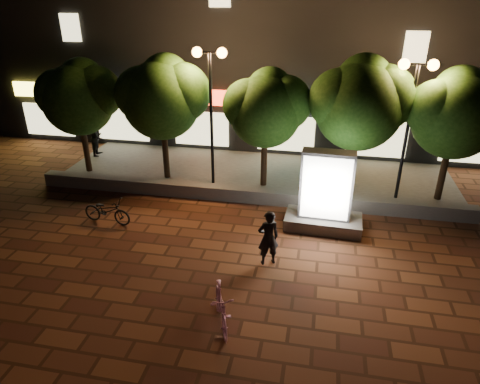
% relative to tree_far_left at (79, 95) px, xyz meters
% --- Properties ---
extents(ground, '(80.00, 80.00, 0.00)m').
position_rel_tree_far_left_xyz_m(ground, '(6.95, -5.46, -3.29)').
color(ground, brown).
rests_on(ground, ground).
extents(retaining_wall, '(16.00, 0.45, 0.50)m').
position_rel_tree_far_left_xyz_m(retaining_wall, '(6.95, -1.46, -3.04)').
color(retaining_wall, slate).
rests_on(retaining_wall, ground).
extents(sidewalk, '(16.00, 5.00, 0.08)m').
position_rel_tree_far_left_xyz_m(sidewalk, '(6.95, 1.04, -3.25)').
color(sidewalk, slate).
rests_on(sidewalk, ground).
extents(building_block, '(28.00, 8.12, 11.30)m').
position_rel_tree_far_left_xyz_m(building_block, '(6.94, 7.53, 1.70)').
color(building_block, black).
rests_on(building_block, ground).
extents(tree_far_left, '(3.36, 2.80, 4.63)m').
position_rel_tree_far_left_xyz_m(tree_far_left, '(0.00, 0.00, 0.00)').
color(tree_far_left, black).
rests_on(tree_far_left, sidewalk).
extents(tree_left, '(3.60, 3.00, 4.89)m').
position_rel_tree_far_left_xyz_m(tree_left, '(3.50, 0.00, 0.15)').
color(tree_left, black).
rests_on(tree_left, sidewalk).
extents(tree_mid, '(3.24, 2.70, 4.50)m').
position_rel_tree_far_left_xyz_m(tree_mid, '(7.50, -0.00, -0.08)').
color(tree_mid, black).
rests_on(tree_mid, sidewalk).
extents(tree_right, '(3.72, 3.10, 5.07)m').
position_rel_tree_far_left_xyz_m(tree_right, '(10.80, 0.00, 0.27)').
color(tree_right, black).
rests_on(tree_right, sidewalk).
extents(tree_far_right, '(3.48, 2.90, 4.76)m').
position_rel_tree_far_left_xyz_m(tree_far_right, '(14.00, 0.00, 0.08)').
color(tree_far_right, black).
rests_on(tree_far_right, sidewalk).
extents(street_lamp_left, '(1.26, 0.36, 5.18)m').
position_rel_tree_far_left_xyz_m(street_lamp_left, '(5.45, -0.26, 0.74)').
color(street_lamp_left, black).
rests_on(street_lamp_left, sidewalk).
extents(street_lamp_right, '(1.26, 0.36, 4.98)m').
position_rel_tree_far_left_xyz_m(street_lamp_right, '(12.45, -0.26, 0.60)').
color(street_lamp_right, black).
rests_on(street_lamp_right, sidewalk).
extents(ad_kiosk, '(2.50, 1.33, 2.65)m').
position_rel_tree_far_left_xyz_m(ad_kiosk, '(9.83, -2.90, -2.22)').
color(ad_kiosk, slate).
rests_on(ad_kiosk, ground).
extents(scooter_pink, '(1.05, 1.73, 1.00)m').
position_rel_tree_far_left_xyz_m(scooter_pink, '(7.60, -7.89, -2.79)').
color(scooter_pink, pink).
rests_on(scooter_pink, ground).
extents(rider, '(0.72, 0.62, 1.67)m').
position_rel_tree_far_left_xyz_m(rider, '(8.33, -5.24, -2.46)').
color(rider, black).
rests_on(rider, ground).
extents(scooter_parked, '(1.77, 0.79, 0.90)m').
position_rel_tree_far_left_xyz_m(scooter_parked, '(2.77, -3.96, -2.84)').
color(scooter_parked, black).
rests_on(scooter_parked, ground).
extents(pedestrian, '(0.76, 0.91, 1.67)m').
position_rel_tree_far_left_xyz_m(pedestrian, '(-0.55, 1.82, -2.38)').
color(pedestrian, black).
rests_on(pedestrian, sidewalk).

